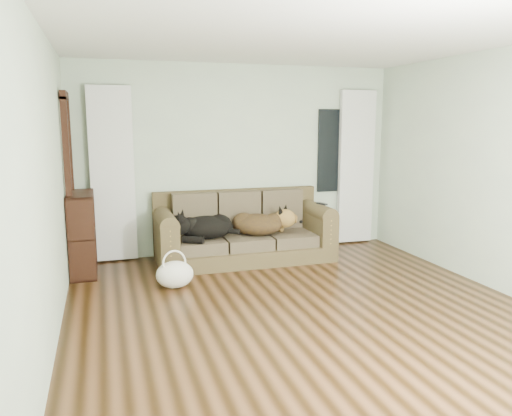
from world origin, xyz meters
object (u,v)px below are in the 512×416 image
object	(u,v)px
dog_shepherd	(260,224)
dog_black_lab	(203,229)
bookshelf	(82,233)
sofa	(244,227)
tote_bag	(175,274)

from	to	relation	value
dog_shepherd	dog_black_lab	bearing A→B (deg)	31.71
dog_black_lab	dog_shepherd	world-z (taller)	dog_shepherd
dog_black_lab	bookshelf	xyz separation A→B (m)	(-1.46, 0.09, 0.02)
dog_shepherd	sofa	bearing A→B (deg)	12.44
dog_black_lab	bookshelf	distance (m)	1.46
sofa	dog_shepherd	distance (m)	0.21
dog_shepherd	tote_bag	world-z (taller)	dog_shepherd
sofa	bookshelf	world-z (taller)	bookshelf
tote_bag	bookshelf	distance (m)	1.36
sofa	dog_black_lab	xyz separation A→B (m)	(-0.57, -0.08, 0.03)
tote_bag	bookshelf	size ratio (longest dim) A/B	0.42
sofa	bookshelf	distance (m)	2.03
sofa	dog_black_lab	size ratio (longest dim) A/B	3.27
sofa	bookshelf	size ratio (longest dim) A/B	2.33
tote_bag	bookshelf	world-z (taller)	bookshelf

